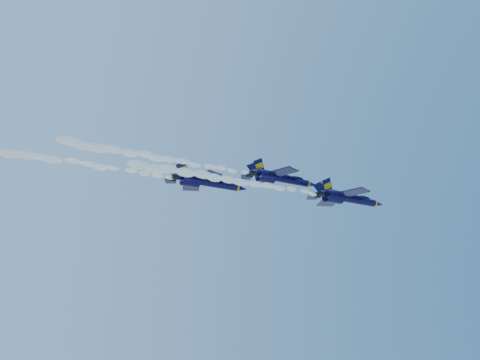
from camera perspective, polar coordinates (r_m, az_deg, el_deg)
name	(u,v)px	position (r m, az deg, el deg)	size (l,w,h in m)	color
jet_lead	(347,198)	(86.98, 12.89, -2.19)	(15.53, 12.74, 5.77)	#0A0733
smoke_trail_jet_lead	(232,180)	(74.23, -0.95, -0.03)	(33.45, 1.61, 1.45)	white
jet_second	(280,178)	(88.21, 4.84, 0.21)	(15.29, 12.54, 5.68)	#0A0733
smoke_trail_jet_second	(161,158)	(78.61, -9.58, 2.62)	(33.45, 1.58, 1.42)	white
jet_third	(206,182)	(87.58, -4.20, -0.27)	(15.66, 12.85, 5.82)	#0A0733
smoke_trail_jet_third	(76,163)	(81.48, -19.41, 2.02)	(33.45, 1.62, 1.46)	white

